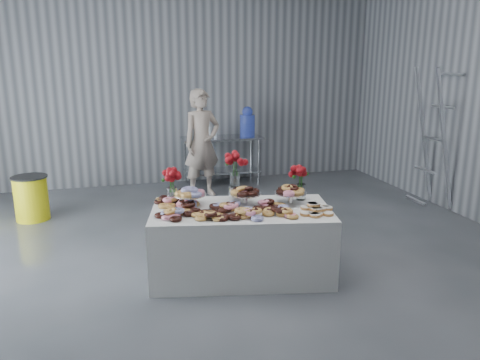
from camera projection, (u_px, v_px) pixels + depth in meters
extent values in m
plane|color=#373A3F|center=(227.00, 286.00, 4.89)|extent=(9.00, 9.00, 0.00)
cube|color=gray|center=(167.00, 77.00, 8.60)|extent=(8.00, 0.04, 4.00)
cube|color=silver|center=(241.00, 242.00, 5.08)|extent=(2.06, 1.36, 0.75)
cube|color=silver|center=(222.00, 138.00, 8.74)|extent=(1.50, 0.60, 0.04)
cube|color=silver|center=(222.00, 171.00, 8.89)|extent=(1.40, 0.55, 0.03)
cylinder|color=silver|center=(190.00, 166.00, 8.45)|extent=(0.04, 0.04, 0.86)
cylinder|color=silver|center=(259.00, 162.00, 8.78)|extent=(0.04, 0.04, 0.86)
cylinder|color=silver|center=(186.00, 161.00, 8.92)|extent=(0.04, 0.04, 0.86)
cylinder|color=silver|center=(251.00, 157.00, 9.25)|extent=(0.04, 0.04, 0.86)
cylinder|color=silver|center=(190.00, 200.00, 5.08)|extent=(0.06, 0.06, 0.12)
cylinder|color=silver|center=(190.00, 195.00, 5.06)|extent=(0.36, 0.36, 0.01)
cylinder|color=silver|center=(245.00, 199.00, 5.12)|extent=(0.06, 0.06, 0.12)
cylinder|color=silver|center=(245.00, 194.00, 5.10)|extent=(0.36, 0.36, 0.01)
cylinder|color=silver|center=(290.00, 198.00, 5.15)|extent=(0.06, 0.06, 0.12)
cylinder|color=silver|center=(290.00, 193.00, 5.13)|extent=(0.36, 0.36, 0.01)
cylinder|color=white|center=(172.00, 195.00, 5.16)|extent=(0.11, 0.11, 0.18)
cylinder|color=#1E5919|center=(172.00, 184.00, 5.12)|extent=(0.04, 0.04, 0.18)
cylinder|color=white|center=(301.00, 192.00, 5.30)|extent=(0.11, 0.11, 0.18)
cylinder|color=#1E5919|center=(301.00, 181.00, 5.26)|extent=(0.04, 0.04, 0.18)
cylinder|color=silver|center=(235.00, 193.00, 5.30)|extent=(0.14, 0.14, 0.15)
cylinder|color=white|center=(235.00, 179.00, 5.26)|extent=(0.11, 0.11, 0.18)
cylinder|color=#1E5919|center=(235.00, 168.00, 5.23)|extent=(0.04, 0.04, 0.18)
cylinder|color=#4560ED|center=(247.00, 125.00, 8.81)|extent=(0.28, 0.28, 0.40)
sphere|color=#4560ED|center=(247.00, 112.00, 8.75)|extent=(0.20, 0.20, 0.20)
imported|color=#CC8C93|center=(202.00, 144.00, 7.94)|extent=(0.77, 0.62, 1.84)
cylinder|color=yellow|center=(31.00, 199.00, 6.85)|extent=(0.47, 0.47, 0.64)
cylinder|color=black|center=(29.00, 177.00, 6.77)|extent=(0.51, 0.51, 0.02)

